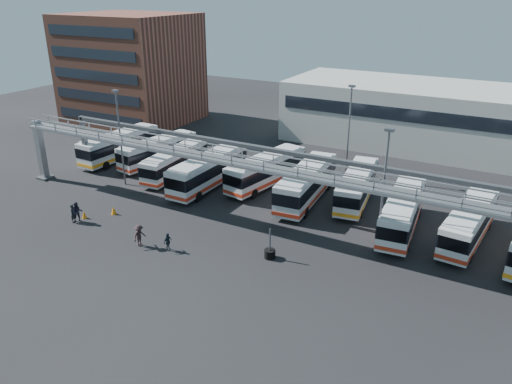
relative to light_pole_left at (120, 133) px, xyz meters
The scene contains 23 objects.
ground 18.78m from the light_pole_left, 26.57° to the right, with size 140.00×140.00×0.00m, color black.
gantry 16.14m from the light_pole_left, ahead, with size 51.40×5.15×7.10m.
apartment_building 28.52m from the light_pole_left, 129.29° to the left, with size 18.00×15.00×16.00m, color brown.
warehouse 41.07m from the light_pole_left, 46.97° to the left, with size 42.00×14.00×8.00m, color #9E9E99.
light_pole_left is the anchor object (origin of this frame).
light_pole_mid 28.02m from the light_pole_left, ahead, with size 0.70×0.35×10.21m.
light_pole_back 24.41m from the light_pole_left, 34.99° to the left, with size 0.70×0.35×10.21m.
bus_0 9.42m from the light_pole_left, 135.93° to the left, with size 3.09×11.31×3.40m.
bus_1 7.92m from the light_pole_left, 97.38° to the left, with size 4.20×10.76×3.19m.
bus_2 6.96m from the light_pole_left, 54.42° to the left, with size 3.06×10.33×3.10m.
bus_3 9.93m from the light_pole_left, 23.80° to the left, with size 2.74×11.48×3.48m.
bus_4 15.74m from the light_pole_left, 27.55° to the left, with size 4.43×11.30×3.35m.
bus_5 20.01m from the light_pole_left, 15.82° to the left, with size 3.65×11.78×3.52m.
bus_6 24.87m from the light_pole_left, 17.82° to the left, with size 3.86×10.81×3.21m.
bus_7 29.25m from the light_pole_left, ahead, with size 3.47×11.04×3.30m.
bus_8 34.61m from the light_pole_left, ahead, with size 3.46×10.78×3.22m.
pedestrian_a 10.75m from the light_pole_left, 75.57° to the right, with size 0.64×0.42×1.75m, color black.
pedestrian_b 10.58m from the light_pole_left, 73.46° to the right, with size 0.94×0.74×1.94m, color #23202D.
pedestrian_c 15.24m from the light_pole_left, 42.66° to the right, with size 1.23×0.71×1.90m, color #2D1E20.
pedestrian_d 16.82m from the light_pole_left, 35.21° to the right, with size 0.90×0.37×1.54m, color black.
cone_left 9.31m from the light_pole_left, 55.37° to the right, with size 0.49×0.49×0.79m, color orange.
cone_right 10.17m from the light_pole_left, 72.61° to the right, with size 0.45×0.45×0.71m, color orange.
tire_stack 22.50m from the light_pole_left, 16.86° to the right, with size 0.90×0.90×2.56m.
Camera 1 is at (20.63, -29.00, 20.10)m, focal length 35.00 mm.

